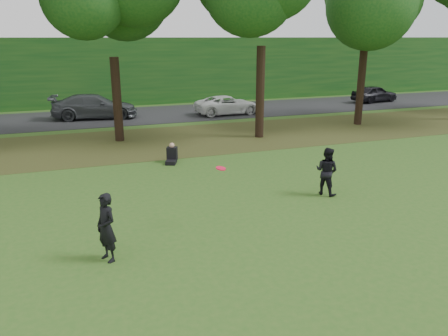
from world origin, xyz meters
The scene contains 9 objects.
ground centered at (0.00, 0.00, 0.00)m, with size 120.00×120.00×0.00m, color #2D581B.
leaf_litter centered at (0.00, 13.00, 0.01)m, with size 60.00×7.00×0.01m, color #3D2E15.
street centered at (0.00, 21.00, 0.01)m, with size 70.00×7.00×0.02m, color black.
far_hedge centered at (0.00, 27.00, 2.50)m, with size 70.00×3.00×5.00m, color #144818.
player_left centered at (-4.72, 1.40, 0.82)m, with size 0.60×0.39×1.65m, color black.
player_right centered at (2.53, 3.59, 0.80)m, with size 0.78×0.61×1.60m, color black.
parked_cars centered at (-1.77, 20.20, 0.71)m, with size 38.81×3.88×1.53m.
frisbee centered at (-1.60, 2.31, 1.68)m, with size 0.34×0.34×0.09m.
seated_person centered at (-1.43, 9.05, 0.31)m, with size 0.66×0.83×0.83m.
Camera 1 is at (-5.26, -8.20, 5.04)m, focal length 35.00 mm.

